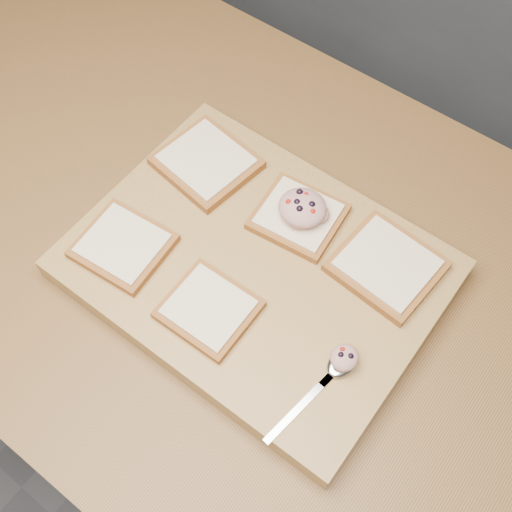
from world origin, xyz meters
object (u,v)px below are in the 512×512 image
(tuna_salad_dollop, at_px, (302,208))
(spoon, at_px, (337,369))
(cutting_board, at_px, (256,269))
(bread_far_center, at_px, (298,216))

(tuna_salad_dollop, xyz_separation_m, spoon, (0.16, -0.16, -0.03))
(cutting_board, relative_size, spoon, 2.93)
(tuna_salad_dollop, distance_m, spoon, 0.23)
(cutting_board, distance_m, bread_far_center, 0.10)
(cutting_board, height_order, spoon, spoon)
(bread_far_center, xyz_separation_m, tuna_salad_dollop, (0.00, 0.00, 0.02))
(cutting_board, height_order, bread_far_center, bread_far_center)
(cutting_board, relative_size, bread_far_center, 3.81)
(cutting_board, relative_size, tuna_salad_dollop, 7.06)
(cutting_board, bearing_deg, spoon, -20.19)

